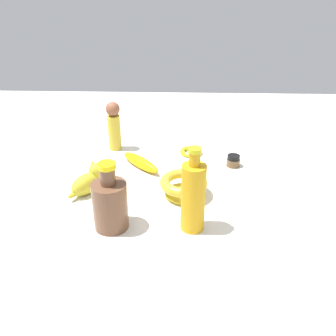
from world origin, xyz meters
name	(u,v)px	position (x,y,z in m)	size (l,w,h in m)	color
ground	(168,185)	(0.00, 0.00, 0.00)	(2.00, 2.00, 0.00)	silver
banana	(140,162)	(0.10, -0.12, 0.02)	(0.18, 0.04, 0.04)	#E1AC0C
bottle_tall	(193,196)	(-0.07, 0.22, 0.10)	(0.06, 0.06, 0.23)	gold
bowl	(184,185)	(-0.05, 0.06, 0.04)	(0.14, 0.14, 0.06)	gold
nail_polish_jar	(233,161)	(-0.22, -0.14, 0.02)	(0.05, 0.05, 0.04)	brown
bottle_short	(110,203)	(0.14, 0.22, 0.07)	(0.09, 0.09, 0.19)	brown
cat_figurine	(88,181)	(0.24, 0.05, 0.04)	(0.10, 0.12, 0.09)	gold
bangle	(191,152)	(-0.08, -0.23, 0.01)	(0.08, 0.08, 0.02)	gold
person_figure_adult	(114,125)	(0.21, -0.26, 0.10)	(0.07, 0.07, 0.18)	gold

